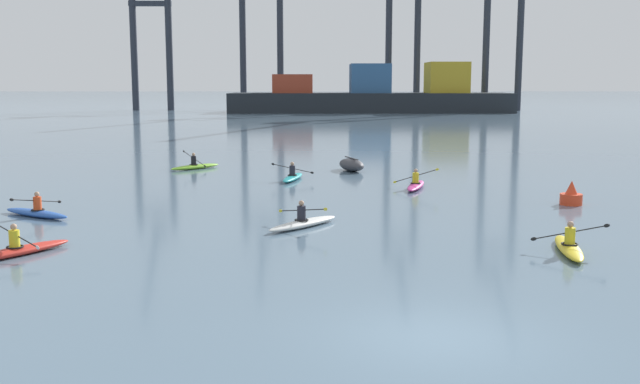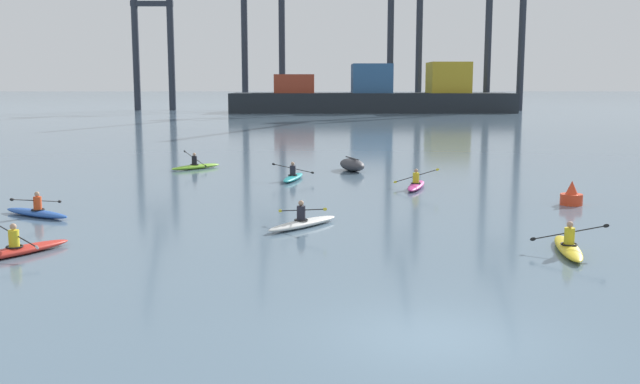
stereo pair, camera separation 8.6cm
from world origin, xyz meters
TOP-DOWN VIEW (x-y plane):
  - ground_plane at (0.00, 0.00)m, footprint 800.00×800.00m
  - container_barge at (7.59, 108.94)m, footprint 47.14×10.90m
  - gantry_crane_west at (-31.39, 116.69)m, footprint 7.49×17.47m
  - gantry_crane_west_mid at (-12.16, 122.56)m, footprint 8.16×16.97m
  - gantry_crane_east_mid at (13.97, 120.56)m, footprint 6.47×16.46m
  - capsized_dinghy at (-0.29, 27.06)m, footprint 1.87×2.81m
  - channel_buoy at (8.17, 15.54)m, footprint 0.90×0.90m
  - kayak_lime at (-9.34, 28.04)m, footprint 2.79×2.87m
  - kayak_blue at (-12.84, 13.03)m, footprint 3.21×2.30m
  - kayak_yellow at (5.14, 7.16)m, footprint 2.22×3.45m
  - kayak_teal at (-3.52, 23.20)m, footprint 2.22×3.45m
  - kayak_red at (-11.04, 6.91)m, footprint 2.44×3.13m
  - kayak_magenta at (2.42, 20.18)m, footprint 2.11×3.43m
  - kayak_white at (-2.80, 10.96)m, footprint 2.68×2.97m

SIDE VIEW (x-z plane):
  - ground_plane at x=0.00m, z-range 0.00..0.00m
  - kayak_teal at x=-3.52m, z-range -0.30..0.65m
  - kayak_white at x=-2.80m, z-range -0.30..0.65m
  - kayak_lime at x=-9.34m, z-range -0.35..0.70m
  - kayak_blue at x=-12.84m, z-range -0.30..0.65m
  - kayak_yellow at x=5.14m, z-range -0.30..0.65m
  - kayak_red at x=-11.04m, z-range -0.30..0.65m
  - kayak_magenta at x=2.42m, z-range -0.34..0.69m
  - capsized_dinghy at x=-0.29m, z-range -0.03..0.73m
  - channel_buoy at x=8.17m, z-range -0.14..0.86m
  - container_barge at x=7.59m, z-range -1.46..6.89m
  - gantry_crane_west at x=-31.39m, z-range -1.61..33.59m
  - gantry_crane_west_mid at x=-12.16m, z-range 0.08..33.78m
  - gantry_crane_east_mid at x=13.97m, z-range 0.34..37.43m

